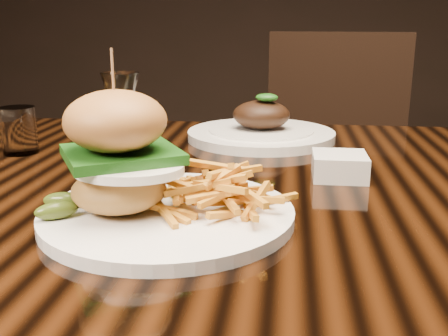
# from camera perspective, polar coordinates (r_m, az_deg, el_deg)

# --- Properties ---
(dining_table) EXTENTS (1.60, 0.90, 0.75)m
(dining_table) POSITION_cam_1_polar(r_m,az_deg,el_deg) (0.83, 3.16, -6.04)
(dining_table) COLOR black
(dining_table) RESTS_ON ground
(burger_plate) EXTENTS (0.30, 0.30, 0.20)m
(burger_plate) POSITION_cam_1_polar(r_m,az_deg,el_deg) (0.62, -7.34, -1.27)
(burger_plate) COLOR white
(burger_plate) RESTS_ON dining_table
(ramekin) EXTENTS (0.10, 0.10, 0.04)m
(ramekin) POSITION_cam_1_polar(r_m,az_deg,el_deg) (0.82, 12.45, 0.22)
(ramekin) COLOR white
(ramekin) RESTS_ON dining_table
(wine_glass) EXTENTS (0.06, 0.06, 0.16)m
(wine_glass) POSITION_cam_1_polar(r_m,az_deg,el_deg) (0.82, -11.12, 7.17)
(wine_glass) COLOR white
(wine_glass) RESTS_ON dining_table
(water_tumbler) EXTENTS (0.06, 0.06, 0.08)m
(water_tumbler) POSITION_cam_1_polar(r_m,az_deg,el_deg) (1.02, -21.42, 3.84)
(water_tumbler) COLOR white
(water_tumbler) RESTS_ON dining_table
(far_dish) EXTENTS (0.30, 0.30, 0.10)m
(far_dish) POSITION_cam_1_polar(r_m,az_deg,el_deg) (1.07, 4.06, 4.08)
(far_dish) COLOR white
(far_dish) RESTS_ON dining_table
(chair_far) EXTENTS (0.53, 0.53, 0.95)m
(chair_far) POSITION_cam_1_polar(r_m,az_deg,el_deg) (1.73, 11.52, 0.47)
(chair_far) COLOR black
(chair_far) RESTS_ON ground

